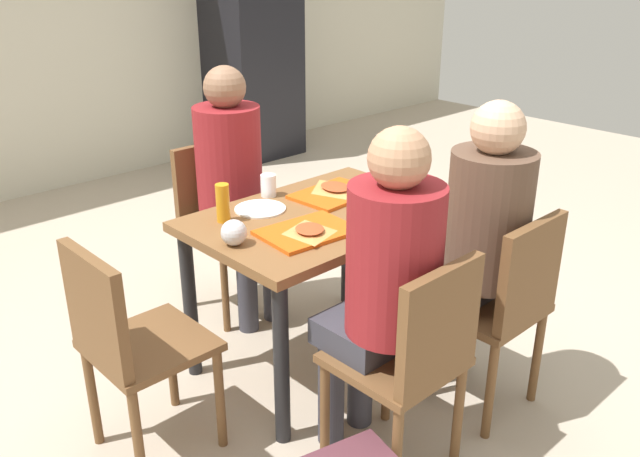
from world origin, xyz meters
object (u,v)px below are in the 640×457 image
at_px(chair_near_right, 503,301).
at_px(pizza_slice_b, 335,188).
at_px(plastic_cup_b, 379,220).
at_px(main_table, 320,236).
at_px(chair_near_left, 414,355).
at_px(paper_plate_near_edge, 381,215).
at_px(paper_plate_center, 260,209).
at_px(plastic_cup_a, 268,185).
at_px(chair_far_side, 220,214).
at_px(person_in_red, 385,275).
at_px(tray_red_near, 307,232).
at_px(tray_red_far, 334,194).
at_px(chair_left_end, 127,339).
at_px(person_far_side, 234,175).
at_px(pizza_slice_a, 310,230).
at_px(soda_can, 389,175).
at_px(foil_bundle, 234,233).
at_px(drink_fridge, 252,48).
at_px(condiment_bottle, 223,203).
at_px(person_in_brown_jacket, 479,232).

xyz_separation_m(chair_near_right, pizza_slice_b, (-0.05, 0.88, 0.25)).
bearing_deg(pizza_slice_b, plastic_cup_b, -113.33).
xyz_separation_m(main_table, chair_near_left, (-0.27, -0.75, -0.12)).
distance_m(paper_plate_near_edge, plastic_cup_b, 0.18).
height_order(paper_plate_center, plastic_cup_a, plastic_cup_a).
xyz_separation_m(chair_far_side, person_in_red, (-0.27, -1.36, 0.25)).
bearing_deg(tray_red_near, tray_red_far, 31.98).
height_order(person_in_red, plastic_cup_a, person_in_red).
distance_m(chair_left_end, plastic_cup_a, 0.99).
relative_size(person_far_side, paper_plate_center, 5.76).
bearing_deg(paper_plate_center, pizza_slice_a, -96.02).
relative_size(soda_can, foil_bundle, 1.22).
bearing_deg(tray_red_far, plastic_cup_b, -111.21).
bearing_deg(person_in_red, chair_left_end, 137.11).
relative_size(tray_red_near, plastic_cup_b, 3.60).
distance_m(chair_left_end, drink_fridge, 4.02).
height_order(tray_red_far, paper_plate_near_edge, tray_red_far).
bearing_deg(chair_near_right, foil_bundle, 135.11).
height_order(main_table, chair_near_left, chair_near_left).
distance_m(chair_near_left, pizza_slice_b, 1.04).
bearing_deg(pizza_slice_b, tray_red_far, -141.87).
height_order(tray_red_near, soda_can, soda_can).
bearing_deg(foil_bundle, chair_left_end, 177.75).
xyz_separation_m(chair_left_end, pizza_slice_a, (0.73, -0.15, 0.25)).
relative_size(chair_far_side, paper_plate_near_edge, 3.90).
distance_m(plastic_cup_b, condiment_bottle, 0.64).
distance_m(paper_plate_near_edge, foil_bundle, 0.65).
distance_m(chair_far_side, chair_left_end, 1.19).
relative_size(person_far_side, foil_bundle, 12.68).
bearing_deg(person_far_side, chair_left_end, -146.71).
distance_m(tray_red_far, foil_bundle, 0.67).
xyz_separation_m(person_far_side, paper_plate_near_edge, (0.16, -0.81, -0.02)).
distance_m(person_in_red, condiment_bottle, 0.82).
relative_size(chair_left_end, drink_fridge, 0.45).
distance_m(chair_near_right, person_in_red, 0.61).
relative_size(main_table, chair_left_end, 1.27).
distance_m(paper_plate_center, drink_fridge, 3.35).
xyz_separation_m(pizza_slice_a, pizza_slice_b, (0.42, 0.29, 0.00)).
distance_m(chair_left_end, plastic_cup_b, 1.04).
bearing_deg(foil_bundle, chair_near_right, -44.89).
bearing_deg(drink_fridge, paper_plate_center, -127.49).
bearing_deg(pizza_slice_b, person_far_side, 114.50).
xyz_separation_m(paper_plate_center, foil_bundle, (-0.30, -0.22, 0.05)).
distance_m(pizza_slice_b, drink_fridge, 3.19).
relative_size(chair_near_right, chair_left_end, 1.00).
height_order(chair_near_left, paper_plate_near_edge, chair_near_left).
height_order(chair_near_left, tray_red_far, chair_near_left).
height_order(chair_left_end, person_in_brown_jacket, person_in_brown_jacket).
xyz_separation_m(main_table, condiment_bottle, (-0.35, 0.20, 0.19)).
relative_size(plastic_cup_b, foil_bundle, 1.00).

